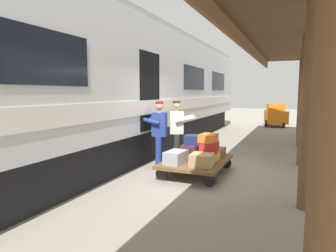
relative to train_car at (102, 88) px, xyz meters
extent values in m
plane|color=gray|center=(-3.25, 0.00, -2.06)|extent=(60.00, 60.00, 0.00)
cylinder|color=brown|center=(-5.17, -7.84, -0.36)|extent=(0.24, 0.24, 3.40)
cylinder|color=brown|center=(-5.17, -4.70, -0.36)|extent=(0.24, 0.24, 3.40)
cylinder|color=brown|center=(-5.17, -1.57, -0.36)|extent=(0.24, 0.24, 3.40)
cylinder|color=brown|center=(-5.17, 1.57, -0.36)|extent=(0.24, 0.24, 3.40)
cylinder|color=brown|center=(-5.17, 4.70, -0.36)|extent=(0.24, 0.24, 3.40)
cube|color=#4E3520|center=(-5.17, 0.00, 1.42)|extent=(3.20, 16.48, 0.16)
cube|color=brown|center=(-3.62, 0.00, 1.19)|extent=(0.08, 16.48, 0.30)
cube|color=silver|center=(0.00, 0.00, 0.29)|extent=(3.00, 20.78, 2.90)
cube|color=black|center=(0.00, 0.00, -1.61)|extent=(2.55, 19.74, 0.90)
cube|color=#99999E|center=(0.00, 0.00, 1.84)|extent=(2.76, 20.36, 0.20)
cube|color=silver|center=(-1.51, 0.00, -0.51)|extent=(0.03, 20.36, 0.36)
cube|color=black|center=(-1.51, -7.27, 0.39)|extent=(0.02, 2.29, 0.84)
cube|color=black|center=(-1.51, -3.64, 0.39)|extent=(0.02, 2.29, 0.84)
cube|color=black|center=(-1.51, 3.64, 0.39)|extent=(0.02, 2.29, 0.84)
cube|color=black|center=(-1.45, 0.00, -0.11)|extent=(0.12, 1.10, 2.00)
cube|color=brown|center=(-2.86, 0.30, -1.75)|extent=(1.35, 1.99, 0.07)
cylinder|color=black|center=(-3.40, 1.09, -1.92)|extent=(0.27, 0.05, 0.27)
cylinder|color=black|center=(-2.32, 1.09, -1.92)|extent=(0.27, 0.05, 0.27)
cylinder|color=black|center=(-3.40, -0.50, -1.92)|extent=(0.27, 0.05, 0.27)
cylinder|color=black|center=(-2.32, -0.50, -1.92)|extent=(0.27, 0.05, 0.27)
cube|color=#9EA0A5|center=(-2.56, 0.84, -1.58)|extent=(0.42, 0.61, 0.28)
cube|color=maroon|center=(-2.56, -0.25, -1.59)|extent=(0.45, 0.58, 0.25)
cube|color=brown|center=(-3.16, -0.25, -1.61)|extent=(0.47, 0.50, 0.22)
cube|color=black|center=(-2.56, 0.30, -1.62)|extent=(0.47, 0.55, 0.19)
cube|color=tan|center=(-3.16, 0.84, -1.58)|extent=(0.50, 0.51, 0.28)
cube|color=gold|center=(-3.16, 0.30, -1.61)|extent=(0.43, 0.56, 0.22)
cube|color=#AD231E|center=(-3.19, 0.33, -1.38)|extent=(0.44, 0.52, 0.24)
cube|color=navy|center=(-2.59, -0.22, -1.34)|extent=(0.44, 0.45, 0.25)
cube|color=#CC6B23|center=(-3.16, 0.36, -1.17)|extent=(0.37, 0.51, 0.18)
cylinder|color=navy|center=(-1.81, 0.04, -1.65)|extent=(0.16, 0.16, 0.82)
cylinder|color=navy|center=(-1.84, 0.23, -1.65)|extent=(0.16, 0.16, 0.82)
cube|color=navy|center=(-1.83, 0.14, -0.94)|extent=(0.39, 0.28, 0.60)
cylinder|color=tan|center=(-1.83, 0.14, -0.61)|extent=(0.09, 0.09, 0.06)
sphere|color=tan|center=(-1.83, 0.14, -0.47)|extent=(0.22, 0.22, 0.22)
cylinder|color=#A51919|center=(-1.83, 0.14, -0.39)|extent=(0.21, 0.21, 0.06)
cylinder|color=navy|center=(-1.58, 0.02, -0.84)|extent=(0.54, 0.19, 0.21)
cylinder|color=navy|center=(-1.64, 0.33, -0.84)|extent=(0.54, 0.19, 0.21)
cylinder|color=#332D28|center=(-2.10, -0.37, -1.65)|extent=(0.16, 0.16, 0.82)
cylinder|color=#332D28|center=(-2.01, -0.55, -1.65)|extent=(0.16, 0.16, 0.82)
cube|color=silver|center=(-2.05, -0.46, -0.94)|extent=(0.42, 0.35, 0.60)
cylinder|color=tan|center=(-2.05, -0.46, -0.61)|extent=(0.09, 0.09, 0.06)
sphere|color=tan|center=(-2.05, -0.46, -0.47)|extent=(0.22, 0.22, 0.22)
cylinder|color=#332D28|center=(-2.05, -0.46, -0.39)|extent=(0.21, 0.21, 0.06)
cylinder|color=silver|center=(-2.32, -0.41, -0.84)|extent=(0.52, 0.32, 0.21)
cylinder|color=silver|center=(-2.18, -0.70, -0.84)|extent=(0.52, 0.32, 0.21)
cube|color=orange|center=(-3.97, -10.86, -1.51)|extent=(1.42, 1.89, 0.70)
cube|color=orange|center=(-3.97, -10.51, -1.01)|extent=(1.02, 0.87, 0.50)
cylinder|color=black|center=(-4.42, -10.26, -1.86)|extent=(0.12, 0.40, 0.40)
cylinder|color=black|center=(-3.52, -10.26, -1.86)|extent=(0.12, 0.40, 0.40)
cylinder|color=black|center=(-4.42, -11.46, -1.86)|extent=(0.12, 0.40, 0.40)
cylinder|color=black|center=(-3.52, -11.46, -1.86)|extent=(0.12, 0.40, 0.40)
camera|label=1|loc=(-4.95, 6.78, -0.14)|focal=31.27mm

